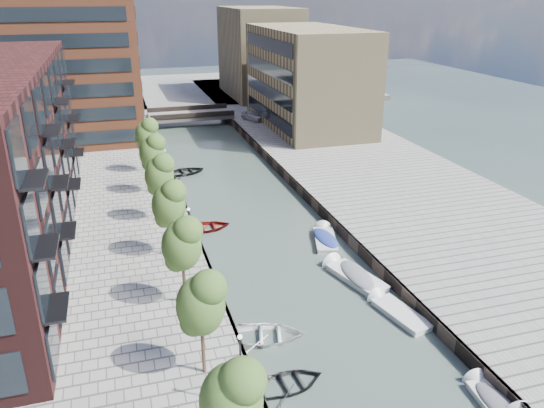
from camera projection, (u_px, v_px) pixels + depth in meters
name	position (u px, v px, depth m)	size (l,w,h in m)	color
water	(236.00, 190.00, 56.51)	(300.00, 300.00, 0.00)	#38473F
quay_right	(372.00, 172.00, 60.61)	(20.00, 140.00, 1.00)	gray
quay_wall_left	(179.00, 192.00, 54.70)	(0.25, 140.00, 1.00)	#332823
quay_wall_right	(291.00, 180.00, 57.96)	(0.25, 140.00, 1.00)	#332823
far_closure	(170.00, 91.00, 109.62)	(80.00, 40.00, 1.00)	gray
apartment_block	(2.00, 161.00, 39.30)	(8.00, 38.00, 14.00)	black
tower	(60.00, 22.00, 68.20)	(18.00, 18.00, 30.00)	brown
tan_block_near	(307.00, 78.00, 77.35)	(12.00, 25.00, 14.00)	#93825A
tan_block_far	(260.00, 52.00, 100.07)	(12.00, 20.00, 16.00)	#93825A
bridge	(190.00, 115.00, 84.42)	(13.00, 6.00, 1.30)	gray
tree_0	(231.00, 397.00, 20.28)	(2.50, 2.50, 5.95)	#382619
tree_1	(200.00, 302.00, 26.50)	(2.50, 2.50, 5.95)	#382619
tree_2	(181.00, 243.00, 32.72)	(2.50, 2.50, 5.95)	#382619
tree_3	(168.00, 202.00, 38.94)	(2.50, 2.50, 5.95)	#382619
tree_4	(159.00, 173.00, 45.15)	(2.50, 2.50, 5.95)	#382619
tree_5	(152.00, 151.00, 51.37)	(2.50, 2.50, 5.95)	#382619
tree_6	(146.00, 134.00, 57.59)	(2.50, 2.50, 5.95)	#382619
lamp_0	(241.00, 363.00, 24.85)	(0.24, 0.24, 4.12)	black
lamp_1	(190.00, 228.00, 39.06)	(0.24, 0.24, 4.12)	black
lamp_2	(166.00, 165.00, 53.28)	(0.24, 0.24, 4.12)	black
sloop_0	(289.00, 386.00, 28.46)	(2.88, 4.03, 0.83)	black
sloop_2	(206.00, 229.00, 47.20)	(3.14, 4.40, 0.91)	maroon
sloop_3	(266.00, 339.00, 32.33)	(3.51, 4.92, 1.02)	white
sloop_4	(186.00, 174.00, 61.59)	(3.34, 4.68, 0.97)	black
motorboat_1	(496.00, 404.00, 27.01)	(1.96, 4.60, 1.49)	white
motorboat_2	(395.00, 311.00, 35.01)	(2.59, 4.97, 1.58)	silver
motorboat_3	(325.00, 238.00, 45.08)	(2.99, 5.17, 1.63)	silver
motorboat_4	(352.00, 275.00, 39.19)	(3.27, 5.77, 1.82)	white
car	(253.00, 116.00, 82.38)	(1.75, 4.34, 1.48)	silver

